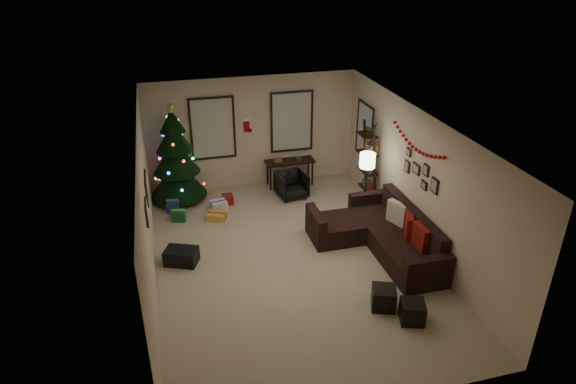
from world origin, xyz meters
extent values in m
plane|color=#B8A98B|center=(0.00, 0.00, 0.00)|extent=(7.00, 7.00, 0.00)
plane|color=white|center=(0.00, 0.00, 2.70)|extent=(7.00, 7.00, 0.00)
plane|color=beige|center=(0.00, 3.50, 1.35)|extent=(5.00, 0.00, 5.00)
plane|color=beige|center=(0.00, -3.50, 1.35)|extent=(5.00, 0.00, 5.00)
plane|color=beige|center=(-2.50, 0.00, 1.35)|extent=(0.00, 7.00, 7.00)
plane|color=beige|center=(2.50, 0.00, 1.35)|extent=(0.00, 7.00, 7.00)
cube|color=#728CB2|center=(-0.95, 3.47, 1.55)|extent=(0.94, 0.02, 1.35)
cube|color=beige|center=(-0.95, 3.47, 1.55)|extent=(0.94, 0.03, 1.35)
cube|color=#728CB2|center=(0.95, 3.47, 1.55)|extent=(0.94, 0.02, 1.35)
cube|color=beige|center=(0.95, 3.47, 1.55)|extent=(0.94, 0.03, 1.35)
cube|color=#728CB2|center=(2.47, 2.55, 1.50)|extent=(0.05, 0.27, 1.17)
cube|color=beige|center=(2.47, 2.55, 1.50)|extent=(0.05, 0.45, 1.17)
cylinder|color=black|center=(-1.86, 3.11, 0.14)|extent=(0.09, 0.09, 0.28)
cone|color=black|center=(-1.86, 3.11, 0.57)|extent=(1.28, 1.28, 0.90)
cone|color=black|center=(-1.86, 3.11, 1.08)|extent=(1.06, 1.06, 0.75)
cone|color=black|center=(-1.86, 3.11, 1.56)|extent=(0.83, 0.83, 0.66)
cone|color=black|center=(-1.86, 3.11, 1.93)|extent=(0.57, 0.57, 0.52)
cylinder|color=maroon|center=(-1.86, 3.11, 0.02)|extent=(1.04, 1.04, 0.04)
cube|color=navy|center=(-2.05, 2.55, 0.14)|extent=(0.26, 0.26, 0.28)
cube|color=#14591E|center=(-1.95, 2.10, 0.12)|extent=(0.30, 0.22, 0.25)
cube|color=gold|center=(-1.15, 1.95, 0.07)|extent=(0.40, 0.30, 0.15)
cube|color=silver|center=(-1.05, 2.35, 0.11)|extent=(0.35, 0.28, 0.22)
cube|color=maroon|center=(-0.80, 2.65, 0.09)|extent=(0.25, 0.30, 0.18)
cube|color=black|center=(2.03, -0.19, 0.21)|extent=(0.88, 2.36, 0.41)
cube|color=black|center=(2.37, -0.19, 0.64)|extent=(0.20, 2.36, 0.46)
cube|color=black|center=(2.03, -1.47, 0.32)|extent=(0.88, 0.20, 0.65)
cube|color=black|center=(2.03, 1.09, 0.32)|extent=(0.88, 0.20, 0.65)
cube|color=black|center=(1.17, 0.55, 0.21)|extent=(0.83, 0.88, 0.41)
cube|color=black|center=(0.66, 0.55, 0.32)|extent=(0.18, 0.88, 0.65)
cube|color=maroon|center=(2.21, -0.80, 0.64)|extent=(0.12, 0.45, 0.45)
cube|color=maroon|center=(2.21, -0.35, 0.64)|extent=(0.28, 0.45, 0.44)
cube|color=beige|center=(2.21, 0.14, 0.63)|extent=(0.29, 0.48, 0.46)
cube|color=black|center=(1.12, -1.70, 0.18)|extent=(0.50, 0.50, 0.37)
cube|color=black|center=(1.42, -2.13, 0.18)|extent=(0.47, 0.47, 0.35)
cube|color=black|center=(0.84, 3.22, 0.62)|extent=(1.20, 0.43, 0.04)
cylinder|color=black|center=(0.31, 3.05, 0.30)|extent=(0.04, 0.04, 0.60)
cylinder|color=black|center=(0.31, 3.39, 0.30)|extent=(0.04, 0.04, 0.60)
cylinder|color=black|center=(1.37, 3.05, 0.30)|extent=(0.04, 0.04, 0.60)
cylinder|color=black|center=(1.37, 3.39, 0.30)|extent=(0.04, 0.04, 0.60)
imported|color=black|center=(0.71, 2.57, 0.31)|extent=(0.68, 0.65, 0.62)
cube|color=black|center=(2.32, 1.56, 0.97)|extent=(0.05, 0.05, 1.94)
cube|color=black|center=(2.32, 2.08, 0.97)|extent=(0.05, 0.05, 1.94)
cube|color=black|center=(2.29, 1.82, 0.38)|extent=(0.30, 0.54, 0.03)
cube|color=black|center=(2.29, 1.82, 0.81)|extent=(0.30, 0.54, 0.03)
cube|color=black|center=(2.29, 1.82, 1.24)|extent=(0.30, 0.54, 0.03)
cube|color=black|center=(2.29, 1.82, 1.67)|extent=(0.30, 0.54, 0.03)
imported|color=#4C4C4C|center=(2.30, 1.88, 1.79)|extent=(0.53, 0.52, 0.44)
cylinder|color=black|center=(1.95, 1.16, 0.01)|extent=(0.27, 0.27, 0.03)
cylinder|color=black|center=(1.95, 1.16, 0.67)|extent=(0.03, 0.03, 1.28)
cylinder|color=white|center=(1.95, 1.16, 1.37)|extent=(0.32, 0.32, 0.30)
cube|color=black|center=(-2.48, 0.77, 1.48)|extent=(0.04, 0.60, 0.50)
cube|color=tan|center=(-2.48, 0.77, 1.48)|extent=(0.01, 0.54, 0.45)
cube|color=black|center=(-2.48, -0.32, 1.57)|extent=(0.04, 0.45, 0.35)
cube|color=beige|center=(-2.48, -0.32, 1.57)|extent=(0.01, 0.41, 0.31)
cube|color=black|center=(2.48, -0.60, 1.55)|extent=(0.03, 0.22, 0.28)
cube|color=black|center=(2.48, -0.25, 1.70)|extent=(0.03, 0.18, 0.22)
cube|color=black|center=(2.48, -0.25, 1.40)|extent=(0.03, 0.20, 0.16)
cube|color=black|center=(2.48, 0.10, 1.58)|extent=(0.03, 0.26, 0.20)
cube|color=black|center=(2.48, 0.45, 1.48)|extent=(0.03, 0.18, 0.24)
cube|color=black|center=(2.48, 0.45, 1.78)|extent=(0.03, 0.16, 0.16)
cube|color=#990F0C|center=(-0.15, 3.49, 1.54)|extent=(0.14, 0.04, 0.30)
cube|color=white|center=(-0.15, 3.49, 1.69)|extent=(0.16, 0.05, 0.08)
cube|color=#990F0C|center=(-0.08, 3.49, 1.41)|extent=(0.10, 0.04, 0.08)
cube|color=#990F0C|center=(0.18, 3.56, 1.51)|extent=(0.14, 0.04, 0.30)
cube|color=white|center=(0.18, 3.56, 1.66)|extent=(0.16, 0.05, 0.08)
cube|color=#990F0C|center=(0.25, 3.56, 1.38)|extent=(0.10, 0.04, 0.08)
cube|color=black|center=(-2.01, 0.44, 0.15)|extent=(0.70, 0.60, 0.30)
camera|label=1|loc=(-2.10, -7.71, 5.45)|focal=31.46mm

